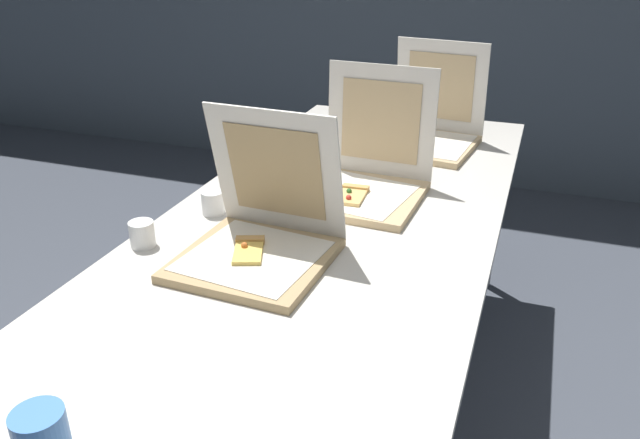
% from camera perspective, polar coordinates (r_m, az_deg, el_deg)
% --- Properties ---
extents(table, '(0.90, 2.18, 0.73)m').
position_cam_1_polar(table, '(1.78, 1.19, -0.88)').
color(table, beige).
rests_on(table, ground).
extents(pizza_box_front, '(0.35, 0.36, 0.35)m').
position_cam_1_polar(pizza_box_front, '(1.51, -5.56, -1.81)').
color(pizza_box_front, tan).
rests_on(pizza_box_front, table).
extents(pizza_box_middle, '(0.36, 0.37, 0.36)m').
position_cam_1_polar(pizza_box_middle, '(1.87, 4.05, 3.69)').
color(pizza_box_middle, tan).
rests_on(pizza_box_middle, table).
extents(pizza_box_back, '(0.38, 0.38, 0.36)m').
position_cam_1_polar(pizza_box_back, '(2.34, 9.76, 7.89)').
color(pizza_box_back, tan).
rests_on(pizza_box_back, table).
extents(cup_white_near_left, '(0.06, 0.06, 0.07)m').
position_cam_1_polar(cup_white_near_left, '(1.63, -15.83, -1.28)').
color(cup_white_near_left, white).
rests_on(cup_white_near_left, table).
extents(cup_white_far, '(0.06, 0.06, 0.07)m').
position_cam_1_polar(cup_white_far, '(2.09, -0.62, 5.59)').
color(cup_white_far, white).
rests_on(cup_white_far, table).
extents(cup_white_near_center, '(0.06, 0.06, 0.07)m').
position_cam_1_polar(cup_white_near_center, '(1.77, -9.69, 1.51)').
color(cup_white_near_center, white).
rests_on(cup_white_near_center, table).
extents(cup_white_mid, '(0.06, 0.06, 0.07)m').
position_cam_1_polar(cup_white_mid, '(1.88, -8.13, 2.97)').
color(cup_white_mid, white).
rests_on(cup_white_mid, table).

